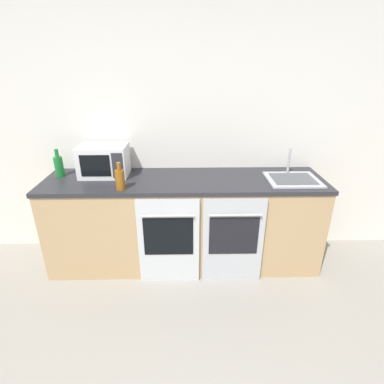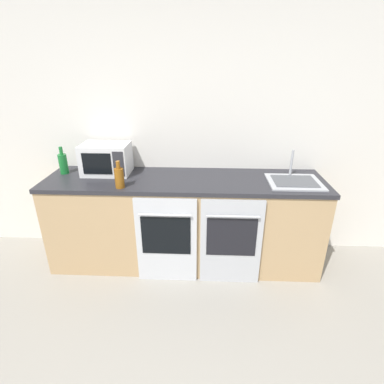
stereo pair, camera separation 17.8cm
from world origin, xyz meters
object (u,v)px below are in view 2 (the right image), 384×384
microwave (106,159)px  sink (294,181)px  oven_left (166,241)px  bottle_green (63,163)px  oven_right (231,242)px  bottle_amber (119,177)px

microwave → sink: bearing=-5.5°
oven_left → bottle_green: 1.31m
oven_right → microwave: bearing=159.3°
oven_right → microwave: size_ratio=1.90×
oven_left → oven_right: same height
oven_right → oven_left: bearing=180.0°
bottle_amber → sink: sink is taller
oven_left → sink: sink is taller
microwave → sink: size_ratio=0.95×
bottle_green → sink: bottle_green is taller
bottle_amber → sink: (1.60, 0.19, -0.08)m
bottle_green → bottle_amber: bearing=-27.4°
microwave → bottle_amber: size_ratio=1.86×
bottle_amber → sink: bearing=6.9°
oven_right → bottle_green: (-1.68, 0.44, 0.60)m
sink → microwave: bearing=174.5°
microwave → sink: (1.83, -0.18, -0.14)m
oven_right → bottle_green: 1.83m
oven_right → microwave: (-1.24, 0.47, 0.64)m
oven_left → microwave: 1.02m
bottle_amber → sink: size_ratio=0.51×
bottle_green → sink: bearing=-3.8°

